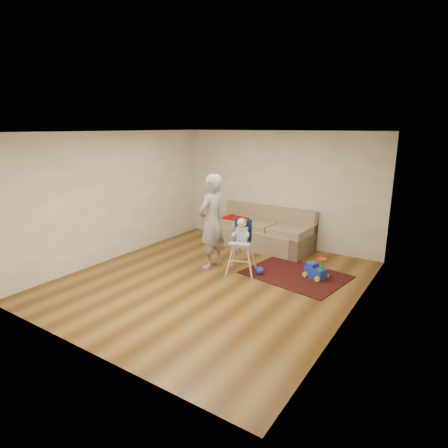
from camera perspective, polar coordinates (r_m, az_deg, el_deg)
The scene contains 9 objects.
ground at distance 7.08m, azimuth -1.80°, elevation -8.54°, with size 5.50×5.50×0.00m, color #513310.
room_envelope at distance 7.01m, azimuth 0.57°, elevation 7.16°, with size 5.04×5.52×2.72m.
sofa at distance 8.89m, azimuth 5.65°, elevation -0.55°, with size 2.48×1.15×0.93m.
side_table at distance 9.46m, azimuth 1.01°, elevation -0.85°, with size 0.52×0.52×0.52m, color black, non-canonical shape.
area_rug at distance 7.44m, azimuth 10.83°, elevation -7.58°, with size 1.83×1.37×0.01m, color black.
ride_on_toy at distance 7.29m, azimuth 13.84°, elevation -6.41°, with size 0.38×0.27×0.42m, color #2139C3, non-canonical shape.
toy_ball at distance 7.31m, azimuth 5.52°, elevation -7.07°, with size 0.15×0.15×0.15m, color #2139C3.
high_chair at distance 7.27m, azimuth 2.71°, elevation -3.44°, with size 0.65×0.65×1.10m.
adult at distance 7.44m, azimuth -1.89°, elevation 0.34°, with size 0.69×0.46×1.90m, color gray.
Camera 1 is at (3.76, -5.31, 2.79)m, focal length 30.00 mm.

